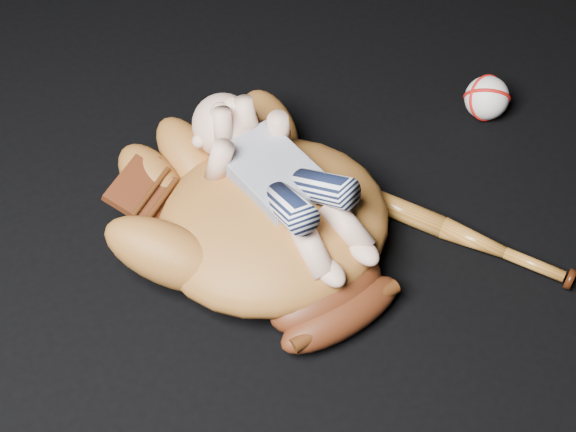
{
  "coord_description": "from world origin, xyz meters",
  "views": [
    {
      "loc": [
        -0.48,
        -0.74,
        1.02
      ],
      "look_at": [
        -0.15,
        -0.02,
        0.09
      ],
      "focal_mm": 50.0,
      "sensor_mm": 36.0,
      "label": 1
    }
  ],
  "objects_px": {
    "baseball_bat": "(456,233)",
    "baseball": "(487,98)",
    "newborn_baby": "(284,180)",
    "baseball_glove": "(273,214)"
  },
  "relations": [
    {
      "from": "baseball_bat",
      "to": "baseball",
      "type": "height_order",
      "value": "baseball"
    },
    {
      "from": "newborn_baby",
      "to": "baseball",
      "type": "distance_m",
      "value": 0.49
    },
    {
      "from": "baseball",
      "to": "baseball_glove",
      "type": "bearing_deg",
      "value": -165.87
    },
    {
      "from": "newborn_baby",
      "to": "baseball",
      "type": "relative_size",
      "value": 4.78
    },
    {
      "from": "baseball_bat",
      "to": "newborn_baby",
      "type": "bearing_deg",
      "value": 154.33
    },
    {
      "from": "newborn_baby",
      "to": "baseball_glove",
      "type": "bearing_deg",
      "value": -171.37
    },
    {
      "from": "baseball_glove",
      "to": "baseball",
      "type": "distance_m",
      "value": 0.5
    },
    {
      "from": "baseball_glove",
      "to": "baseball_bat",
      "type": "xyz_separation_m",
      "value": [
        0.27,
        -0.11,
        -0.06
      ]
    },
    {
      "from": "newborn_baby",
      "to": "baseball",
      "type": "height_order",
      "value": "newborn_baby"
    },
    {
      "from": "baseball_bat",
      "to": "baseball",
      "type": "distance_m",
      "value": 0.32
    }
  ]
}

